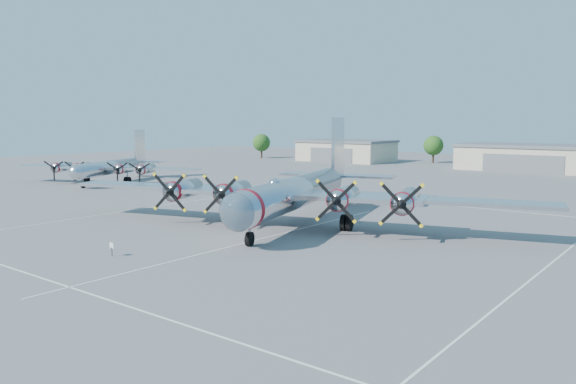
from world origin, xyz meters
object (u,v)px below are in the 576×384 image
Objects in this scene: hangar_center at (532,157)px; tree_far_west at (262,143)px; hangar_west at (346,150)px; tree_west at (433,146)px; bomber_west at (111,183)px; info_placard at (112,247)px; main_bomber_b29 at (298,223)px.

hangar_center is 70.13m from tree_far_west.
tree_west reaches higher than hangar_west.
bomber_west is at bearing -107.44° from tree_west.
info_placard is at bearing -67.60° from hangar_west.
bomber_west is at bearing -93.11° from hangar_west.
hangar_west is 25.36m from tree_far_west.
tree_west is (20.00, 8.04, 1.51)m from hangar_west.
info_placard is (20.22, -105.62, -3.49)m from tree_west.
tree_far_west reaches higher than main_bomber_b29.
info_placard is (-2.72, -19.79, 0.73)m from main_bomber_b29.
tree_far_west is at bearing 116.19° from main_bomber_b29.
hangar_west is 3.40× the size of tree_west.
bomber_west is at bearing 150.77° from main_bomber_b29.
tree_far_west is at bearing -176.76° from hangar_center.
tree_west is at bearing 21.89° from hangar_west.
hangar_center reaches higher than main_bomber_b29.
info_placard is at bearing -79.16° from tree_west.
hangar_west is at bearing 63.77° from bomber_west.
bomber_west reaches higher than info_placard.
hangar_west reaches higher than bomber_west.
tree_west is (45.00, 12.00, 0.00)m from tree_far_west.
info_placard is (65.22, -93.62, -3.49)m from tree_far_west.
hangar_west is 45.00m from hangar_center.
hangar_west is 105.57m from info_placard.
main_bomber_b29 is at bearing -91.52° from hangar_center.
hangar_west is 21.61m from tree_west.
info_placard is at bearing -114.27° from main_bomber_b29.
hangar_west is at bearing 180.00° from hangar_center.
info_placard is at bearing -57.82° from bomber_west.
info_placard is at bearing -55.14° from tree_far_west.
tree_far_west reaches higher than info_placard.
tree_far_west is 0.20× the size of bomber_west.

